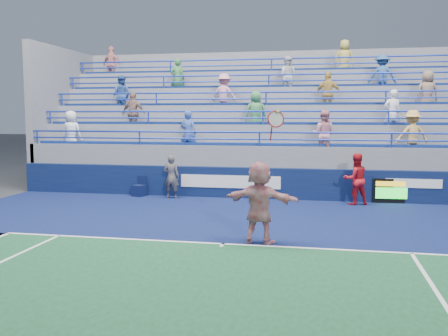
% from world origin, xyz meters
% --- Properties ---
extents(ground, '(120.00, 120.00, 0.00)m').
position_xyz_m(ground, '(0.00, 0.00, 0.00)').
color(ground, '#333538').
extents(sponsor_wall, '(18.00, 0.32, 1.10)m').
position_xyz_m(sponsor_wall, '(0.00, 6.50, 0.55)').
color(sponsor_wall, '#0A153A').
rests_on(sponsor_wall, ground).
extents(bleacher_stand, '(18.00, 5.60, 6.13)m').
position_xyz_m(bleacher_stand, '(-0.00, 10.27, 1.55)').
color(bleacher_stand, slate).
rests_on(bleacher_stand, ground).
extents(serve_speed_board, '(1.21, 0.19, 0.84)m').
position_xyz_m(serve_speed_board, '(4.50, 6.39, 0.42)').
color(serve_speed_board, black).
rests_on(serve_speed_board, ground).
extents(judge_chair, '(0.53, 0.55, 0.75)m').
position_xyz_m(judge_chair, '(-4.34, 6.13, 0.24)').
color(judge_chair, '#0C153C').
rests_on(judge_chair, ground).
extents(tennis_player, '(1.85, 0.91, 3.07)m').
position_xyz_m(tennis_player, '(0.80, 0.32, 0.96)').
color(tennis_player, white).
rests_on(tennis_player, ground).
extents(line_judge, '(0.57, 0.37, 1.55)m').
position_xyz_m(line_judge, '(-3.03, 5.91, 0.78)').
color(line_judge, '#151539').
rests_on(line_judge, ground).
extents(ball_girl, '(1.00, 0.89, 1.71)m').
position_xyz_m(ball_girl, '(3.30, 5.88, 0.85)').
color(ball_girl, red).
rests_on(ball_girl, ground).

